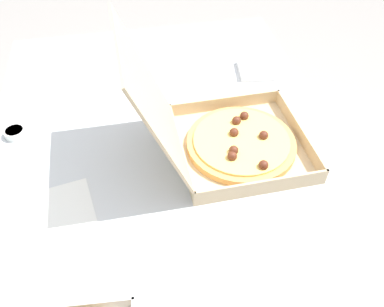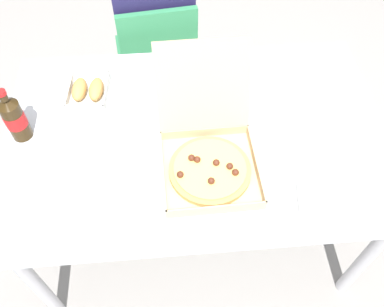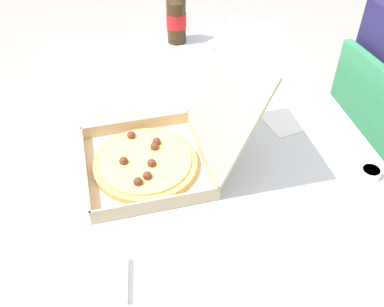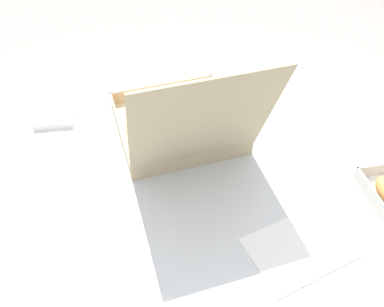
{
  "view_description": "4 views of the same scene",
  "coord_description": "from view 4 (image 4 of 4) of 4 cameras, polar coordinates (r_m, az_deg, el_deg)",
  "views": [
    {
      "loc": [
        -0.67,
        0.08,
        1.43
      ],
      "look_at": [
        -0.03,
        -0.04,
        0.77
      ],
      "focal_mm": 37.33,
      "sensor_mm": 36.0,
      "label": 1
    },
    {
      "loc": [
        -0.1,
        -0.95,
        1.87
      ],
      "look_at": [
        -0.03,
        -0.11,
        0.72
      ],
      "focal_mm": 37.99,
      "sensor_mm": 36.0,
      "label": 2
    },
    {
      "loc": [
        0.89,
        -0.25,
        1.56
      ],
      "look_at": [
        0.06,
        -0.06,
        0.77
      ],
      "focal_mm": 41.6,
      "sensor_mm": 36.0,
      "label": 3
    },
    {
      "loc": [
        0.23,
        0.65,
        1.44
      ],
      "look_at": [
        0.02,
        -0.05,
        0.73
      ],
      "focal_mm": 37.31,
      "sensor_mm": 36.0,
      "label": 4
    }
  ],
  "objects": [
    {
      "name": "paper_menu",
      "position": [
        0.9,
        15.03,
        -12.91
      ],
      "size": [
        0.23,
        0.18,
        0.0
      ],
      "primitive_type": "cube",
      "rotation": [
        0.0,
        0.0,
        0.18
      ],
      "color": "white",
      "rests_on": "dining_table"
    },
    {
      "name": "pizza_box_open",
      "position": [
        1.07,
        -1.64,
        4.32
      ],
      "size": [
        0.33,
        0.45,
        0.35
      ],
      "color": "tan",
      "rests_on": "dining_table"
    },
    {
      "name": "ground_plane",
      "position": [
        1.6,
        1.37,
        -20.11
      ],
      "size": [
        10.0,
        10.0,
        0.0
      ],
      "primitive_type": "plane",
      "color": "gray"
    },
    {
      "name": "napkin_pile",
      "position": [
        1.22,
        -19.04,
        5.25
      ],
      "size": [
        0.12,
        0.12,
        0.02
      ],
      "primitive_type": "cube",
      "rotation": [
        0.0,
        0.0,
        -0.14
      ],
      "color": "white",
      "rests_on": "dining_table"
    },
    {
      "name": "dining_table",
      "position": [
        1.06,
        1.96,
        -5.02
      ],
      "size": [
        1.41,
        0.92,
        0.71
      ],
      "color": "silver",
      "rests_on": "ground_plane"
    }
  ]
}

